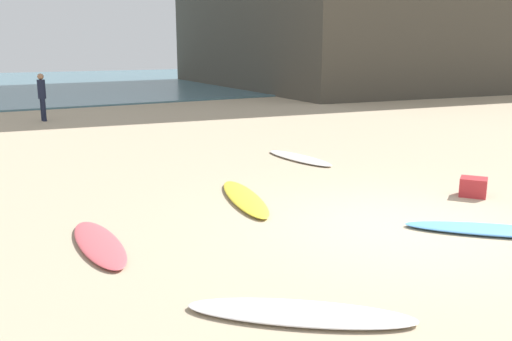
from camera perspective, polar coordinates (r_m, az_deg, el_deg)
ground_plane at (r=8.45m, az=14.96°, el=-5.75°), size 120.00×120.00×0.00m
surfboard_0 at (r=5.60m, az=4.62°, el=-14.65°), size 2.08×1.95×0.08m
surfboard_1 at (r=9.57m, az=-1.21°, el=-2.88°), size 1.29×2.58×0.09m
surfboard_2 at (r=13.15m, az=4.53°, el=1.32°), size 0.60×2.32×0.07m
surfboard_3 at (r=8.63m, az=23.71°, el=-5.71°), size 2.15×2.19×0.09m
surfboard_5 at (r=7.70m, az=-16.10°, el=-7.33°), size 0.72×2.12×0.08m
beachgoer_near at (r=21.54m, az=-21.49°, el=7.39°), size 0.29×0.34×1.73m
beach_cooler at (r=10.57m, az=21.78°, el=-1.61°), size 0.58×0.60×0.34m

